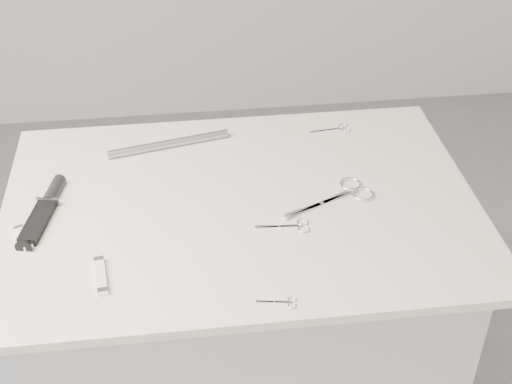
{
  "coord_description": "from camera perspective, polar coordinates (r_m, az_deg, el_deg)",
  "views": [
    {
      "loc": [
        -0.12,
        -1.2,
        1.83
      ],
      "look_at": [
        0.04,
        0.03,
        0.92
      ],
      "focal_mm": 50.0,
      "sensor_mm": 36.0,
      "label": 1
    }
  ],
  "objects": [
    {
      "name": "embroidery_scissors_b",
      "position": [
        1.76,
        6.44,
        5.04
      ],
      "size": [
        0.1,
        0.05,
        0.0
      ],
      "rotation": [
        0.0,
        0.0,
        0.12
      ],
      "color": "silver",
      "rests_on": "display_board"
    },
    {
      "name": "metal_rail",
      "position": [
        1.69,
        -6.99,
        3.85
      ],
      "size": [
        0.29,
        0.08,
        0.02
      ],
      "primitive_type": "cylinder",
      "rotation": [
        0.0,
        1.57,
        0.22
      ],
      "color": "#93959B",
      "rests_on": "display_board"
    },
    {
      "name": "tiny_scissors",
      "position": [
        1.28,
        2.11,
        -8.82
      ],
      "size": [
        0.07,
        0.03,
        0.0
      ],
      "rotation": [
        0.0,
        0.0,
        -0.16
      ],
      "color": "silver",
      "rests_on": "display_board"
    },
    {
      "name": "plinth",
      "position": [
        1.83,
        -1.03,
        -12.63
      ],
      "size": [
        0.9,
        0.6,
        0.9
      ],
      "primitive_type": "cube",
      "color": "beige",
      "rests_on": "ground"
    },
    {
      "name": "pocket_knife_b",
      "position": [
        1.48,
        -18.12,
        -3.52
      ],
      "size": [
        0.04,
        0.07,
        0.01
      ],
      "rotation": [
        0.0,
        0.0,
        1.98
      ],
      "color": "white",
      "rests_on": "display_board"
    },
    {
      "name": "display_board",
      "position": [
        1.51,
        -1.21,
        -1.1
      ],
      "size": [
        1.0,
        0.7,
        0.02
      ],
      "primitive_type": "cube",
      "color": "beige",
      "rests_on": "plinth"
    },
    {
      "name": "large_shears",
      "position": [
        1.53,
        7.09,
        -0.17
      ],
      "size": [
        0.21,
        0.13,
        0.01
      ],
      "rotation": [
        0.0,
        0.0,
        0.43
      ],
      "color": "silver",
      "rests_on": "display_board"
    },
    {
      "name": "sheathed_knife",
      "position": [
        1.54,
        -16.5,
        -1.17
      ],
      "size": [
        0.08,
        0.22,
        0.03
      ],
      "rotation": [
        0.0,
        0.0,
        1.36
      ],
      "color": "black",
      "rests_on": "display_board"
    },
    {
      "name": "embroidery_scissors_a",
      "position": [
        1.44,
        2.92,
        -2.74
      ],
      "size": [
        0.11,
        0.05,
        0.0
      ],
      "rotation": [
        0.0,
        0.0,
        -0.07
      ],
      "color": "silver",
      "rests_on": "display_board"
    },
    {
      "name": "pocket_knife_a",
      "position": [
        1.35,
        -12.31,
        -6.54
      ],
      "size": [
        0.03,
        0.1,
        0.01
      ],
      "rotation": [
        0.0,
        0.0,
        1.7
      ],
      "color": "white",
      "rests_on": "display_board"
    }
  ]
}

